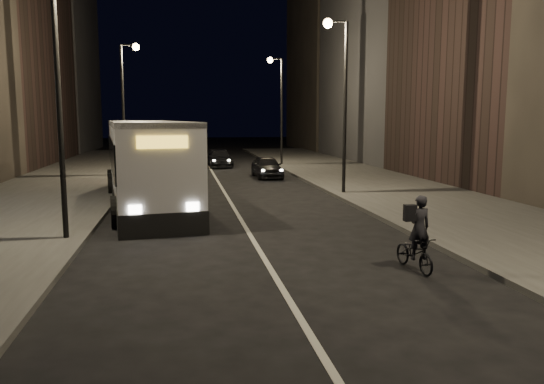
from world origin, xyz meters
name	(u,v)px	position (x,y,z in m)	size (l,w,h in m)	color
ground	(272,271)	(0.00, 0.00, 0.00)	(180.00, 180.00, 0.00)	black
sidewalk_right	(385,187)	(8.50, 14.00, 0.08)	(7.00, 70.00, 0.16)	#353532
sidewalk_left	(46,195)	(-8.50, 14.00, 0.08)	(7.00, 70.00, 0.16)	#353532
building_row_right	(415,30)	(16.00, 27.50, 10.50)	(8.00, 61.00, 21.00)	black
streetlight_right_mid	(340,83)	(5.33, 12.00, 5.36)	(1.20, 0.44, 8.12)	black
streetlight_right_far	(278,96)	(5.33, 28.00, 5.36)	(1.20, 0.44, 8.12)	black
streetlight_left_near	(66,61)	(-5.33, 4.00, 5.36)	(1.20, 0.44, 8.12)	black
streetlight_left_far	(127,91)	(-5.33, 22.00, 5.36)	(1.20, 0.44, 8.12)	black
city_bus	(146,160)	(-3.60, 10.76, 1.96)	(4.60, 13.56, 3.59)	silver
cyclist_on_bicycle	(416,246)	(3.49, -0.58, 0.63)	(0.75, 1.70, 1.90)	black
car_near	(267,167)	(3.19, 20.27, 0.68)	(1.61, 4.01, 1.36)	black
car_mid	(178,165)	(-2.34, 22.70, 0.66)	(1.41, 4.03, 1.33)	#3E3F41
car_far	(220,158)	(0.80, 28.26, 0.64)	(1.79, 4.41, 1.28)	black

